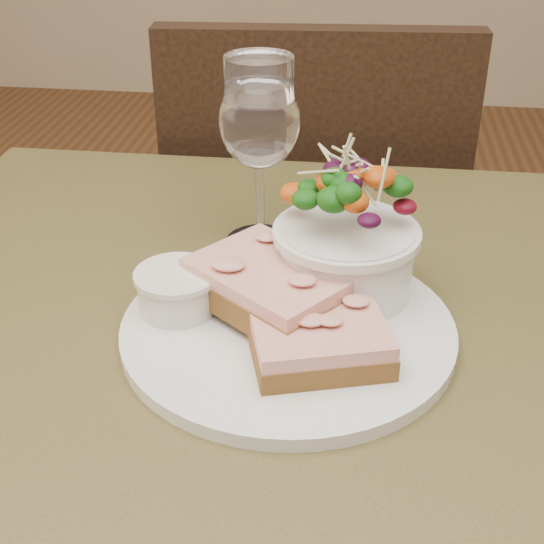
# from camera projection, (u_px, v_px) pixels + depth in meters

# --- Properties ---
(cafe_table) EXTENTS (0.80, 0.80, 0.75)m
(cafe_table) POSITION_uv_depth(u_px,v_px,m) (273.00, 444.00, 0.66)
(cafe_table) COLOR #44391D
(cafe_table) RESTS_ON ground
(chair_far) EXTENTS (0.45, 0.45, 0.90)m
(chair_far) POSITION_uv_depth(u_px,v_px,m) (309.00, 343.00, 1.39)
(chair_far) COLOR black
(chair_far) RESTS_ON ground
(dinner_plate) EXTENTS (0.28, 0.28, 0.01)m
(dinner_plate) POSITION_uv_depth(u_px,v_px,m) (288.00, 329.00, 0.63)
(dinner_plate) COLOR white
(dinner_plate) RESTS_ON cafe_table
(sandwich_front) EXTENTS (0.12, 0.10, 0.03)m
(sandwich_front) POSITION_uv_depth(u_px,v_px,m) (320.00, 343.00, 0.58)
(sandwich_front) COLOR #4E2B15
(sandwich_front) RESTS_ON dinner_plate
(sandwich_back) EXTENTS (0.16, 0.16, 0.03)m
(sandwich_back) POSITION_uv_depth(u_px,v_px,m) (272.00, 284.00, 0.63)
(sandwich_back) COLOR #4E2B15
(sandwich_back) RESTS_ON dinner_plate
(ramekin) EXTENTS (0.07, 0.07, 0.04)m
(ramekin) POSITION_uv_depth(u_px,v_px,m) (177.00, 289.00, 0.63)
(ramekin) COLOR silver
(ramekin) RESTS_ON dinner_plate
(salad_bowl) EXTENTS (0.12, 0.12, 0.13)m
(salad_bowl) POSITION_uv_depth(u_px,v_px,m) (347.00, 230.00, 0.64)
(salad_bowl) COLOR white
(salad_bowl) RESTS_ON dinner_plate
(garnish) EXTENTS (0.05, 0.04, 0.02)m
(garnish) POSITION_uv_depth(u_px,v_px,m) (228.00, 259.00, 0.70)
(garnish) COLOR #0F3D0B
(garnish) RESTS_ON dinner_plate
(wine_glass) EXTENTS (0.08, 0.08, 0.18)m
(wine_glass) POSITION_uv_depth(u_px,v_px,m) (259.00, 127.00, 0.71)
(wine_glass) COLOR white
(wine_glass) RESTS_ON cafe_table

